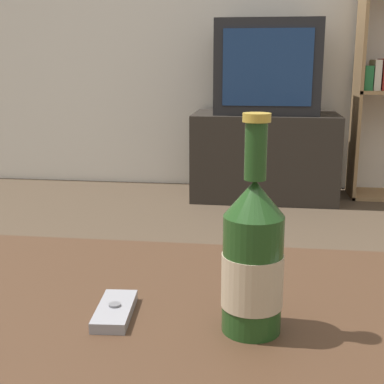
# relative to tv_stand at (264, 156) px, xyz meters

# --- Properties ---
(coffee_table) EXTENTS (1.13, 0.66, 0.50)m
(coffee_table) POSITION_rel_tv_stand_xyz_m (-0.21, -2.70, 0.16)
(coffee_table) COLOR #422B1C
(coffee_table) RESTS_ON ground_plane
(tv_stand) EXTENTS (0.87, 0.50, 0.52)m
(tv_stand) POSITION_rel_tv_stand_xyz_m (0.00, 0.00, 0.00)
(tv_stand) COLOR #28231E
(tv_stand) RESTS_ON ground_plane
(television) EXTENTS (0.61, 0.39, 0.54)m
(television) POSITION_rel_tv_stand_xyz_m (-0.00, -0.00, 0.53)
(television) COLOR black
(television) RESTS_ON tv_stand
(beer_bottle) EXTENTS (0.08, 0.08, 0.27)m
(beer_bottle) POSITION_rel_tv_stand_xyz_m (-0.02, -2.68, 0.33)
(beer_bottle) COLOR #1E4219
(beer_bottle) RESTS_ON coffee_table
(cell_phone) EXTENTS (0.05, 0.11, 0.02)m
(cell_phone) POSITION_rel_tv_stand_xyz_m (-0.20, -2.67, 0.25)
(cell_phone) COLOR gray
(cell_phone) RESTS_ON coffee_table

